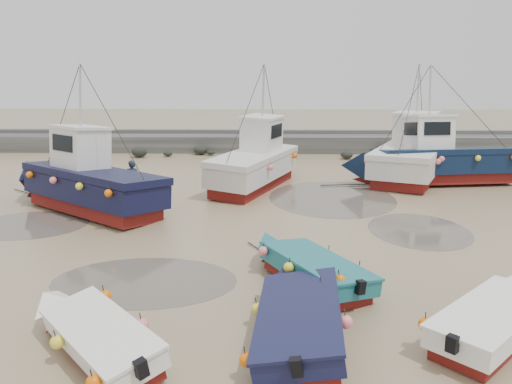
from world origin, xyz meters
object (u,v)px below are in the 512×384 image
(dinghy_3, at_px, (500,314))
(cabin_boat_1, at_px, (258,161))
(dinghy_1, at_px, (304,312))
(dinghy_2, at_px, (307,264))
(cabin_boat_2, at_px, (436,159))
(cabin_boat_0, at_px, (83,180))
(dinghy_0, at_px, (98,329))
(person, at_px, (134,200))
(cabin_boat_3, at_px, (414,154))

(dinghy_3, bearing_deg, cabin_boat_1, 157.47)
(dinghy_1, height_order, dinghy_2, same)
(cabin_boat_2, bearing_deg, cabin_boat_0, 100.39)
(dinghy_0, xyz_separation_m, dinghy_2, (4.84, 3.80, -0.00))
(dinghy_0, relative_size, cabin_boat_0, 0.52)
(dinghy_1, distance_m, person, 13.89)
(cabin_boat_0, bearing_deg, dinghy_1, -103.58)
(dinghy_0, relative_size, dinghy_1, 0.71)
(cabin_boat_0, relative_size, cabin_boat_1, 0.93)
(dinghy_1, xyz_separation_m, person, (-7.16, 11.89, -0.54))
(dinghy_2, height_order, cabin_boat_0, cabin_boat_0)
(cabin_boat_0, distance_m, cabin_boat_1, 8.86)
(dinghy_0, xyz_separation_m, person, (-2.60, 12.81, -0.55))
(cabin_boat_0, bearing_deg, cabin_boat_2, -36.47)
(dinghy_0, height_order, cabin_boat_2, cabin_boat_2)
(dinghy_0, distance_m, dinghy_1, 4.65)
(dinghy_1, relative_size, cabin_boat_3, 0.64)
(dinghy_3, distance_m, cabin_boat_3, 17.54)
(cabin_boat_0, height_order, cabin_boat_1, same)
(dinghy_0, bearing_deg, cabin_boat_0, 68.75)
(dinghy_0, bearing_deg, cabin_boat_3, 14.43)
(person, bearing_deg, cabin_boat_0, 34.49)
(dinghy_2, bearing_deg, person, 99.53)
(dinghy_1, relative_size, cabin_boat_1, 0.68)
(dinghy_2, xyz_separation_m, cabin_boat_0, (-9.12, 7.29, 0.79))
(dinghy_3, height_order, cabin_boat_2, cabin_boat_2)
(dinghy_1, distance_m, cabin_boat_0, 13.50)
(cabin_boat_0, xyz_separation_m, cabin_boat_2, (16.95, 5.53, -0.02))
(cabin_boat_0, bearing_deg, cabin_boat_3, -30.91)
(cabin_boat_1, height_order, cabin_boat_2, same)
(dinghy_0, xyz_separation_m, dinghy_1, (4.55, 0.92, -0.01))
(dinghy_1, distance_m, dinghy_3, 4.52)
(dinghy_3, distance_m, cabin_boat_2, 16.16)
(cabin_boat_1, bearing_deg, dinghy_2, -59.70)
(cabin_boat_0, relative_size, cabin_boat_2, 0.84)
(cabin_boat_1, height_order, person, cabin_boat_1)
(dinghy_2, relative_size, cabin_boat_3, 0.54)
(dinghy_2, distance_m, cabin_boat_0, 11.70)
(cabin_boat_1, bearing_deg, cabin_boat_0, -124.86)
(dinghy_2, xyz_separation_m, cabin_boat_2, (7.83, 12.82, 0.77))
(dinghy_0, height_order, person, dinghy_0)
(dinghy_1, bearing_deg, cabin_boat_3, 71.49)
(dinghy_3, bearing_deg, cabin_boat_2, 123.14)
(dinghy_3, relative_size, cabin_boat_2, 0.46)
(cabin_boat_2, xyz_separation_m, cabin_boat_3, (-0.76, 1.55, -0.00))
(dinghy_1, xyz_separation_m, dinghy_3, (4.52, -0.03, 0.01))
(dinghy_2, height_order, cabin_boat_3, cabin_boat_3)
(dinghy_3, distance_m, cabin_boat_1, 16.13)
(dinghy_2, distance_m, dinghy_3, 5.14)
(cabin_boat_2, bearing_deg, dinghy_1, 144.98)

